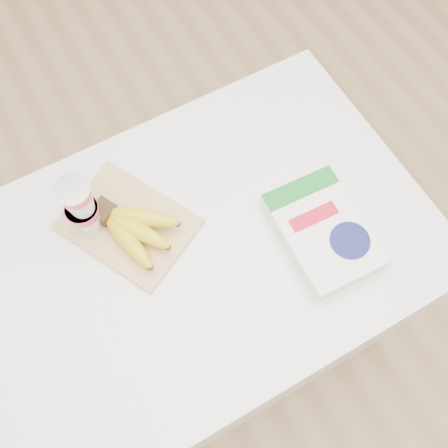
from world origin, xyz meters
name	(u,v)px	position (x,y,z in m)	size (l,w,h in m)	color
room	(169,81)	(0.00, 0.00, 1.35)	(4.00, 4.00, 4.00)	tan
table	(202,296)	(0.00, 0.00, 0.40)	(1.07, 0.71, 0.80)	white
cutting_board	(128,224)	(-0.10, 0.12, 0.81)	(0.20, 0.28, 0.01)	tan
bananas	(133,228)	(-0.10, 0.09, 0.84)	(0.18, 0.21, 0.06)	#382816
yogurt_stack	(81,207)	(-0.18, 0.15, 0.91)	(0.08, 0.08, 0.17)	white
cereal_box	(322,232)	(0.26, -0.12, 0.83)	(0.19, 0.26, 0.06)	white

